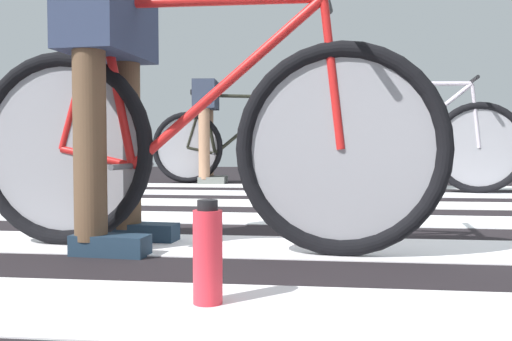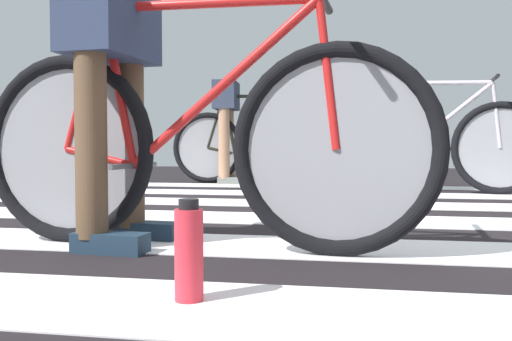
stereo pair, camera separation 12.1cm
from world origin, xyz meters
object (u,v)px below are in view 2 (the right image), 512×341
(cyclist_1_of_3, at_px, (112,76))
(cyclist_2_of_3, at_px, (389,114))
(cyclist_3_of_3, at_px, (227,118))
(water_bottle, at_px, (191,253))
(bicycle_1_of_3, at_px, (191,142))
(bicycle_3_of_3, at_px, (257,145))
(bicycle_2_of_3, at_px, (430,145))

(cyclist_1_of_3, relative_size, cyclist_2_of_3, 0.99)
(cyclist_3_of_3, relative_size, water_bottle, 4.18)
(bicycle_1_of_3, bearing_deg, bicycle_3_of_3, 101.13)
(bicycle_1_of_3, bearing_deg, cyclist_2_of_3, 77.00)
(cyclist_1_of_3, distance_m, bicycle_3_of_3, 3.48)
(bicycle_2_of_3, distance_m, cyclist_2_of_3, 0.40)
(bicycle_1_of_3, distance_m, water_bottle, 0.72)
(bicycle_1_of_3, height_order, cyclist_2_of_3, cyclist_2_of_3)
(bicycle_1_of_3, xyz_separation_m, cyclist_1_of_3, (-0.31, 0.03, 0.24))
(cyclist_1_of_3, height_order, bicycle_3_of_3, cyclist_1_of_3)
(cyclist_1_of_3, xyz_separation_m, cyclist_3_of_3, (-0.37, 3.45, 0.03))
(cyclist_3_of_3, bearing_deg, bicycle_2_of_3, -29.28)
(bicycle_3_of_3, xyz_separation_m, cyclist_3_of_3, (-0.31, -0.02, 0.28))
(cyclist_2_of_3, bearing_deg, cyclist_1_of_3, -107.91)
(cyclist_2_of_3, distance_m, bicycle_3_of_3, 1.52)
(bicycle_2_of_3, bearing_deg, cyclist_1_of_3, -113.63)
(bicycle_1_of_3, bearing_deg, water_bottle, -68.32)
(cyclist_1_of_3, height_order, water_bottle, cyclist_1_of_3)
(bicycle_2_of_3, bearing_deg, water_bottle, -100.52)
(bicycle_2_of_3, relative_size, cyclist_2_of_3, 1.77)
(bicycle_1_of_3, height_order, bicycle_2_of_3, same)
(cyclist_1_of_3, xyz_separation_m, bicycle_2_of_3, (1.48, 2.57, -0.24))
(bicycle_1_of_3, distance_m, cyclist_3_of_3, 3.55)
(cyclist_1_of_3, height_order, cyclist_3_of_3, cyclist_3_of_3)
(cyclist_1_of_3, distance_m, cyclist_2_of_3, 2.85)
(bicycle_1_of_3, bearing_deg, cyclist_1_of_3, 180.00)
(cyclist_2_of_3, bearing_deg, bicycle_1_of_3, -101.82)
(cyclist_3_of_3, bearing_deg, cyclist_2_of_3, -32.60)
(bicycle_3_of_3, bearing_deg, water_bottle, -86.16)
(bicycle_3_of_3, height_order, water_bottle, bicycle_3_of_3)
(cyclist_3_of_3, distance_m, water_bottle, 4.24)
(bicycle_2_of_3, relative_size, water_bottle, 7.09)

